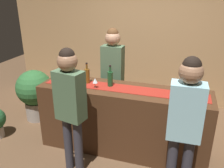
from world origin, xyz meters
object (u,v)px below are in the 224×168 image
at_px(customer_sipping, 185,117).
at_px(customer_browsing, 70,101).
at_px(bartender, 113,69).
at_px(potted_plant_tall, 35,92).
at_px(wine_glass_mid_counter, 95,81).
at_px(wine_bottle_amber, 87,76).
at_px(wine_bottle_green, 110,78).
at_px(wine_glass_near_customer, 63,76).

height_order(customer_sipping, customer_browsing, customer_sipping).
bearing_deg(bartender, potted_plant_tall, 9.18).
distance_m(bartender, customer_browsing, 1.22).
distance_m(wine_glass_mid_counter, customer_browsing, 0.54).
height_order(wine_bottle_amber, potted_plant_tall, wine_bottle_amber).
height_order(bartender, customer_sipping, bartender).
distance_m(wine_bottle_green, wine_bottle_amber, 0.35).
height_order(wine_glass_near_customer, customer_browsing, customer_browsing).
bearing_deg(wine_glass_mid_counter, bartender, 87.11).
xyz_separation_m(wine_bottle_green, wine_bottle_amber, (-0.35, 0.01, 0.00)).
xyz_separation_m(wine_glass_mid_counter, customer_browsing, (-0.11, -0.53, -0.07)).
bearing_deg(potted_plant_tall, wine_bottle_green, -12.98).
distance_m(wine_bottle_green, bartender, 0.56).
distance_m(wine_bottle_green, customer_sipping, 1.22).
height_order(wine_glass_mid_counter, customer_sipping, customer_sipping).
bearing_deg(customer_sipping, wine_bottle_green, 145.01).
bearing_deg(potted_plant_tall, wine_glass_near_customer, -27.16).
xyz_separation_m(customer_sipping, potted_plant_tall, (-2.54, 1.02, -0.47)).
bearing_deg(wine_bottle_green, potted_plant_tall, 167.02).
bearing_deg(customer_sipping, wine_glass_near_customer, 159.37).
relative_size(wine_glass_mid_counter, customer_browsing, 0.09).
xyz_separation_m(wine_bottle_green, bartender, (-0.14, 0.54, -0.04)).
bearing_deg(customer_browsing, wine_glass_mid_counter, 90.30).
bearing_deg(customer_sipping, customer_browsing, 178.08).
relative_size(wine_bottle_green, wine_glass_near_customer, 2.10).
xyz_separation_m(wine_bottle_amber, potted_plant_tall, (-1.18, 0.34, -0.54)).
xyz_separation_m(wine_bottle_amber, wine_glass_mid_counter, (0.18, -0.14, -0.01)).
relative_size(wine_bottle_amber, customer_browsing, 0.19).
height_order(wine_bottle_amber, wine_glass_near_customer, wine_bottle_amber).
height_order(wine_bottle_amber, customer_browsing, customer_browsing).
height_order(customer_sipping, potted_plant_tall, customer_sipping).
distance_m(wine_glass_near_customer, bartender, 0.83).
bearing_deg(wine_bottle_green, customer_browsing, -112.59).
height_order(customer_browsing, potted_plant_tall, customer_browsing).
bearing_deg(wine_bottle_amber, wine_glass_mid_counter, -39.00).
xyz_separation_m(customer_sipping, customer_browsing, (-1.29, 0.01, -0.01)).
bearing_deg(customer_sipping, potted_plant_tall, 156.55).
bearing_deg(wine_bottle_green, wine_glass_mid_counter, -142.11).
xyz_separation_m(wine_bottle_amber, customer_sipping, (1.36, -0.68, -0.07)).
bearing_deg(customer_browsing, wine_bottle_green, 78.96).
distance_m(wine_bottle_amber, potted_plant_tall, 1.34).
height_order(bartender, potted_plant_tall, bartender).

